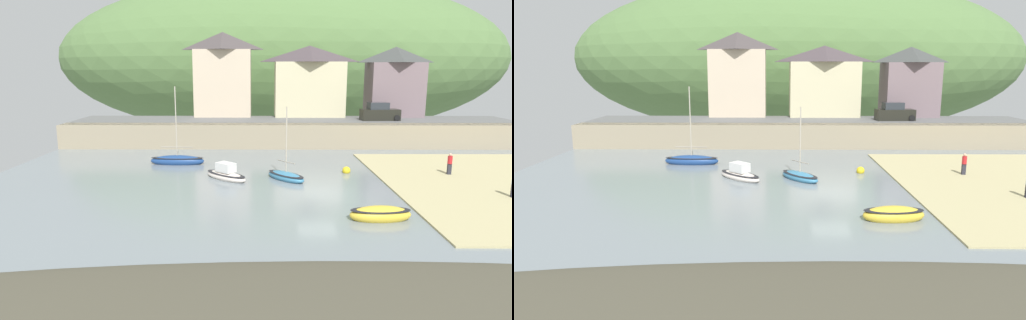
{
  "view_description": "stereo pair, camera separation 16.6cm",
  "coord_description": "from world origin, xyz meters",
  "views": [
    {
      "loc": [
        -3.85,
        -27.69,
        7.91
      ],
      "look_at": [
        -4.07,
        4.77,
        1.21
      ],
      "focal_mm": 31.02,
      "sensor_mm": 36.0,
      "label": 1
    },
    {
      "loc": [
        -3.69,
        -27.69,
        7.91
      ],
      "look_at": [
        -4.07,
        4.77,
        1.21
      ],
      "focal_mm": 31.02,
      "sensor_mm": 36.0,
      "label": 2
    }
  ],
  "objects": [
    {
      "name": "ground",
      "position": [
        1.4,
        -9.56,
        0.16
      ],
      "size": [
        48.0,
        41.0,
        0.61
      ],
      "color": "gray"
    },
    {
      "name": "quay_seawall",
      "position": [
        0.0,
        17.5,
        1.36
      ],
      "size": [
        48.0,
        9.4,
        2.4
      ],
      "color": "gray",
      "rests_on": "ground"
    },
    {
      "name": "hillside_backdrop",
      "position": [
        0.41,
        55.2,
        9.7
      ],
      "size": [
        80.0,
        44.0,
        27.73
      ],
      "color": "#537540",
      "rests_on": "ground"
    },
    {
      "name": "waterfront_building_left",
      "position": [
        -8.08,
        25.2,
        7.34
      ],
      "size": [
        6.83,
        4.39,
        9.69
      ],
      "color": "beige",
      "rests_on": "ground"
    },
    {
      "name": "waterfront_building_centre",
      "position": [
        2.06,
        25.2,
        6.56
      ],
      "size": [
        8.34,
        4.71,
        8.16
      ],
      "color": "beige",
      "rests_on": "ground"
    },
    {
      "name": "waterfront_building_right",
      "position": [
        12.12,
        25.2,
        6.5
      ],
      "size": [
        6.43,
        4.72,
        8.03
      ],
      "color": "slate",
      "rests_on": "ground"
    },
    {
      "name": "sailboat_tall_mast",
      "position": [
        -10.76,
        8.92,
        0.32
      ],
      "size": [
        4.6,
        1.5,
        6.71
      ],
      "rotation": [
        0.0,
        0.0,
        -0.04
      ],
      "color": "navy",
      "rests_on": "ground"
    },
    {
      "name": "sailboat_blue_trim",
      "position": [
        2.64,
        -5.15,
        0.3
      ],
      "size": [
        3.39,
        1.51,
        0.99
      ],
      "rotation": [
        0.0,
        0.0,
        0.06
      ],
      "color": "gold",
      "rests_on": "ground"
    },
    {
      "name": "sailboat_far_left",
      "position": [
        -6.26,
        3.71,
        0.33
      ],
      "size": [
        3.7,
        3.56,
        1.38
      ],
      "rotation": [
        0.0,
        0.0,
        -0.75
      ],
      "color": "silver",
      "rests_on": "ground"
    },
    {
      "name": "sailboat_nearest_shore",
      "position": [
        -1.88,
        3.59,
        0.26
      ],
      "size": [
        3.25,
        3.56,
        5.47
      ],
      "rotation": [
        0.0,
        0.0,
        -0.89
      ],
      "color": "teal",
      "rests_on": "ground"
    },
    {
      "name": "parked_car_near_slipway",
      "position": [
        9.34,
        20.7,
        3.2
      ],
      "size": [
        4.21,
        1.97,
        1.95
      ],
      "rotation": [
        0.0,
        0.0,
        0.07
      ],
      "color": "black",
      "rests_on": "ground"
    },
    {
      "name": "person_on_slipway",
      "position": [
        10.52,
        4.89,
        0.98
      ],
      "size": [
        0.34,
        0.34,
        1.62
      ],
      "color": "#282833",
      "rests_on": "ground"
    },
    {
      "name": "mooring_buoy",
      "position": [
        2.94,
        5.73,
        0.19
      ],
      "size": [
        0.62,
        0.62,
        0.62
      ],
      "color": "yellow",
      "rests_on": "ground"
    }
  ]
}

